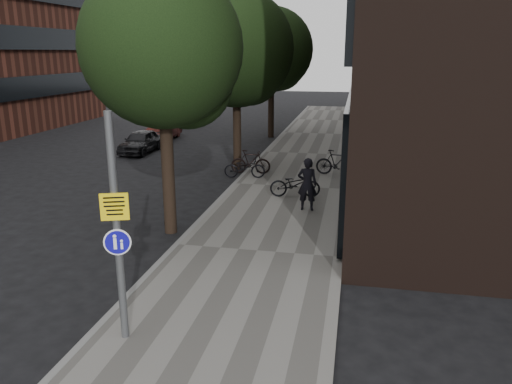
% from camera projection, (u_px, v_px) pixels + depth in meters
% --- Properties ---
extents(ground, '(120.00, 120.00, 0.00)m').
position_uv_depth(ground, '(213.00, 317.00, 10.11)').
color(ground, black).
rests_on(ground, ground).
extents(sidewalk, '(4.50, 60.00, 0.12)m').
position_uv_depth(sidewalk, '(290.00, 188.00, 19.48)').
color(sidewalk, slate).
rests_on(sidewalk, ground).
extents(curb_edge, '(0.15, 60.00, 0.13)m').
position_uv_depth(curb_edge, '(235.00, 185.00, 19.91)').
color(curb_edge, slate).
rests_on(curb_edge, ground).
extents(street_tree_near, '(4.40, 4.40, 7.50)m').
position_uv_depth(street_tree_near, '(167.00, 54.00, 13.59)').
color(street_tree_near, black).
rests_on(street_tree_near, ground).
extents(street_tree_mid, '(5.00, 5.00, 7.80)m').
position_uv_depth(street_tree_mid, '(239.00, 53.00, 21.60)').
color(street_tree_mid, black).
rests_on(street_tree_mid, ground).
extents(street_tree_far, '(5.00, 5.00, 7.80)m').
position_uv_depth(street_tree_far, '(273.00, 53.00, 30.09)').
color(street_tree_far, black).
rests_on(street_tree_far, ground).
extents(signpost, '(0.46, 0.18, 4.14)m').
position_uv_depth(signpost, '(117.00, 230.00, 8.64)').
color(signpost, '#595B5E').
rests_on(signpost, sidewalk).
extents(pedestrian, '(0.65, 0.44, 1.76)m').
position_uv_depth(pedestrian, '(307.00, 184.00, 16.32)').
color(pedestrian, black).
rests_on(pedestrian, sidewalk).
extents(parked_bike_facade_near, '(1.87, 0.87, 0.95)m').
position_uv_depth(parked_bike_facade_near, '(295.00, 184.00, 17.91)').
color(parked_bike_facade_near, black).
rests_on(parked_bike_facade_near, sidewalk).
extents(parked_bike_facade_far, '(1.85, 0.78, 1.08)m').
position_uv_depth(parked_bike_facade_far, '(337.00, 163.00, 21.03)').
color(parked_bike_facade_far, black).
rests_on(parked_bike_facade_far, sidewalk).
extents(parked_bike_curb_near, '(1.76, 0.84, 0.89)m').
position_uv_depth(parked_bike_curb_near, '(245.00, 167.00, 20.63)').
color(parked_bike_curb_near, black).
rests_on(parked_bike_curb_near, sidewalk).
extents(parked_bike_curb_far, '(1.74, 0.61, 1.02)m').
position_uv_depth(parked_bike_curb_far, '(251.00, 162.00, 21.35)').
color(parked_bike_curb_far, black).
rests_on(parked_bike_curb_far, sidewalk).
extents(parked_car_near, '(1.42, 3.50, 1.19)m').
position_uv_depth(parked_car_near, '(141.00, 141.00, 26.41)').
color(parked_car_near, black).
rests_on(parked_car_near, ground).
extents(parked_car_mid, '(1.44, 3.70, 1.20)m').
position_uv_depth(parked_car_mid, '(163.00, 130.00, 30.31)').
color(parked_car_mid, '#4C1A15').
rests_on(parked_car_mid, ground).
extents(parked_car_far, '(2.10, 4.26, 1.19)m').
position_uv_depth(parked_car_far, '(184.00, 116.00, 36.85)').
color(parked_car_far, black).
rests_on(parked_car_far, ground).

